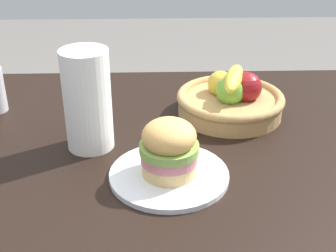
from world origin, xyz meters
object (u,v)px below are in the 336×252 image
at_px(plate, 171,175).
at_px(fruit_basket, 231,99).
at_px(paper_towel_roll, 88,100).
at_px(sandwich, 171,148).

xyz_separation_m(plate, fruit_basket, (0.17, 0.30, 0.04)).
bearing_deg(paper_towel_roll, sandwich, -37.27).
height_order(plate, sandwich, sandwich).
xyz_separation_m(plate, paper_towel_roll, (-0.19, 0.14, 0.11)).
bearing_deg(plate, fruit_basket, 60.21).
bearing_deg(fruit_basket, paper_towel_roll, -155.96).
relative_size(plate, sandwich, 2.05).
distance_m(sandwich, paper_towel_roll, 0.24).
relative_size(sandwich, fruit_basket, 0.43).
bearing_deg(plate, sandwich, 0.00).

